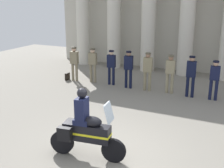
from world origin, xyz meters
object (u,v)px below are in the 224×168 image
at_px(officer_in_row_3, 129,66).
at_px(officer_in_row_7, 215,77).
at_px(officer_in_row_2, 111,65).
at_px(officer_in_row_5, 170,71).
at_px(officer_in_row_4, 148,69).
at_px(officer_in_row_1, 93,62).
at_px(officer_in_row_6, 191,73).
at_px(briefcase_on_ground, 67,76).
at_px(motorcycle_with_rider, 84,129).
at_px(officer_in_row_0, 74,61).

distance_m(officer_in_row_3, officer_in_row_7, 3.73).
bearing_deg(officer_in_row_2, officer_in_row_5, 172.97).
bearing_deg(officer_in_row_4, officer_in_row_1, -8.49).
distance_m(officer_in_row_2, officer_in_row_5, 2.82).
distance_m(officer_in_row_6, briefcase_on_ground, 6.14).
distance_m(officer_in_row_7, motorcycle_with_rider, 6.56).
bearing_deg(officer_in_row_0, motorcycle_with_rider, 118.36).
xyz_separation_m(officer_in_row_1, officer_in_row_6, (4.72, -0.17, 0.04)).
bearing_deg(motorcycle_with_rider, officer_in_row_1, 109.90).
xyz_separation_m(officer_in_row_3, officer_in_row_7, (3.73, -0.01, -0.05)).
distance_m(officer_in_row_3, officer_in_row_4, 0.91).
bearing_deg(officer_in_row_6, officer_in_row_4, -8.04).
bearing_deg(officer_in_row_2, officer_in_row_6, 170.92).
distance_m(officer_in_row_3, officer_in_row_5, 1.90).
relative_size(officer_in_row_1, officer_in_row_3, 0.97).
distance_m(officer_in_row_1, officer_in_row_7, 5.65).
bearing_deg(officer_in_row_3, motorcycle_with_rider, 95.99).
distance_m(officer_in_row_1, officer_in_row_2, 0.99).
bearing_deg(officer_in_row_4, officer_in_row_3, -5.85).
bearing_deg(officer_in_row_5, briefcase_on_ground, -4.15).
xyz_separation_m(officer_in_row_4, officer_in_row_5, (0.99, 0.09, -0.02)).
xyz_separation_m(officer_in_row_4, officer_in_row_6, (1.90, -0.06, 0.02)).
bearing_deg(officer_in_row_3, officer_in_row_0, -5.38).
height_order(officer_in_row_0, officer_in_row_5, officer_in_row_0).
bearing_deg(officer_in_row_2, officer_in_row_7, 171.93).
xyz_separation_m(officer_in_row_6, motorcycle_with_rider, (-1.48, -6.06, -0.23)).
distance_m(officer_in_row_0, officer_in_row_2, 1.94).
height_order(officer_in_row_5, briefcase_on_ground, officer_in_row_5).
bearing_deg(motorcycle_with_rider, officer_in_row_4, 86.31).
bearing_deg(motorcycle_with_rider, officer_in_row_5, 77.17).
bearing_deg(officer_in_row_3, officer_in_row_4, 174.15).
relative_size(officer_in_row_5, officer_in_row_7, 1.03).
bearing_deg(officer_in_row_2, officer_in_row_3, 165.67).
relative_size(officer_in_row_5, briefcase_on_ground, 4.64).
xyz_separation_m(officer_in_row_0, officer_in_row_6, (5.67, -0.01, 0.03)).
distance_m(officer_in_row_6, officer_in_row_7, 0.93).
relative_size(officer_in_row_4, briefcase_on_ground, 4.76).
bearing_deg(officer_in_row_0, officer_in_row_7, 173.99).
relative_size(officer_in_row_2, officer_in_row_3, 0.96).
relative_size(officer_in_row_0, officer_in_row_7, 1.04).
height_order(officer_in_row_0, officer_in_row_3, officer_in_row_3).
bearing_deg(briefcase_on_ground, officer_in_row_1, 8.96).
bearing_deg(officer_in_row_6, officer_in_row_0, -6.34).
relative_size(officer_in_row_2, briefcase_on_ground, 4.59).
relative_size(officer_in_row_1, officer_in_row_6, 0.96).
height_order(officer_in_row_7, motorcycle_with_rider, motorcycle_with_rider).
bearing_deg(officer_in_row_1, officer_in_row_7, 172.40).
distance_m(officer_in_row_0, officer_in_row_5, 4.76).
height_order(officer_in_row_6, briefcase_on_ground, officer_in_row_6).
bearing_deg(briefcase_on_ground, motorcycle_with_rider, -52.54).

